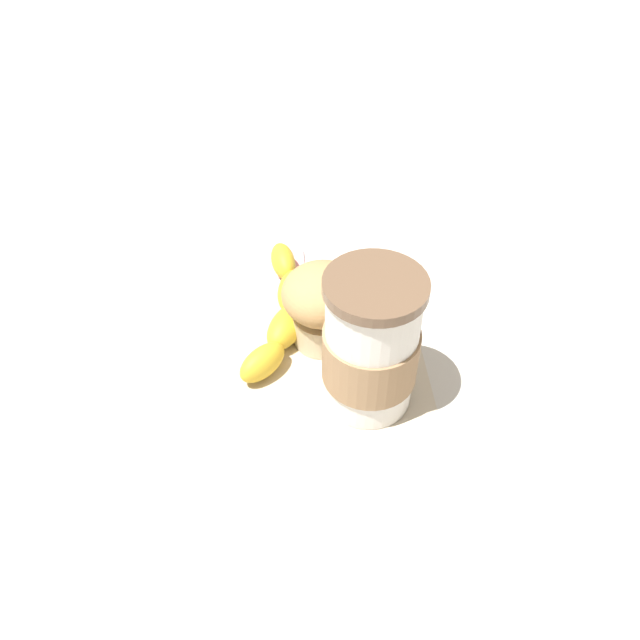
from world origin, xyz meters
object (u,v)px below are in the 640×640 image
Objects in this scene: coffee_cup at (371,346)px; banana at (283,308)px; muffin at (324,303)px; sugar_packet at (291,263)px.

banana is at bearing -44.81° from coffee_cup.
coffee_cup is 1.59× the size of muffin.
coffee_cup reaches higher than banana.
muffin is at bearing -55.33° from coffee_cup.
muffin is 0.14m from sugar_packet.
sugar_packet is (0.01, -0.10, -0.01)m from banana.
muffin is 0.41× the size of banana.
banana is at bearing -27.19° from muffin.
muffin is (0.05, -0.07, -0.02)m from coffee_cup.
sugar_packet is at bearing -66.05° from muffin.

